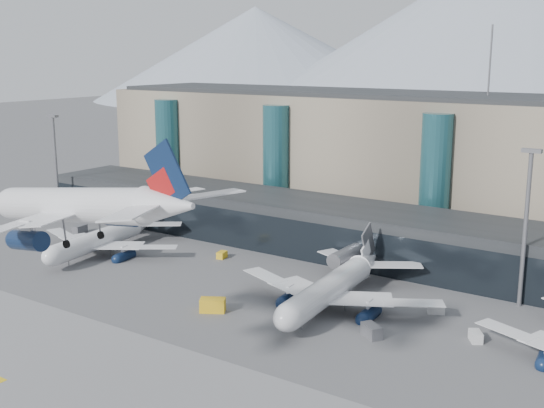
{
  "coord_description": "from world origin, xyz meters",
  "views": [
    {
      "loc": [
        55.46,
        -60.68,
        40.01
      ],
      "look_at": [
        -7.58,
        32.0,
        15.13
      ],
      "focal_mm": 45.0,
      "sensor_mm": 36.0,
      "label": 1
    }
  ],
  "objects_px": {
    "lightmast_left": "(56,161)",
    "veh_g": "(476,336)",
    "lightmast_mid": "(526,219)",
    "veh_d": "(436,309)",
    "veh_f": "(80,229)",
    "veh_h": "(213,305)",
    "veh_a": "(92,240)",
    "hero_jet": "(92,197)",
    "veh_c": "(372,331)",
    "veh_b": "(222,255)",
    "jet_parked_left": "(108,231)",
    "jet_parked_mid": "(338,276)"
  },
  "relations": [
    {
      "from": "hero_jet",
      "to": "veh_f",
      "type": "distance_m",
      "value": 83.85
    },
    {
      "from": "hero_jet",
      "to": "veh_h",
      "type": "xyz_separation_m",
      "value": [
        -7.65,
        29.55,
        -23.5
      ]
    },
    {
      "from": "lightmast_left",
      "to": "veh_g",
      "type": "distance_m",
      "value": 110.5
    },
    {
      "from": "veh_g",
      "to": "veh_h",
      "type": "height_order",
      "value": "veh_h"
    },
    {
      "from": "hero_jet",
      "to": "veh_a",
      "type": "height_order",
      "value": "hero_jet"
    },
    {
      "from": "veh_b",
      "to": "veh_f",
      "type": "relative_size",
      "value": 0.7
    },
    {
      "from": "veh_a",
      "to": "veh_c",
      "type": "bearing_deg",
      "value": -28.55
    },
    {
      "from": "lightmast_mid",
      "to": "veh_g",
      "type": "relative_size",
      "value": 9.94
    },
    {
      "from": "veh_b",
      "to": "veh_g",
      "type": "distance_m",
      "value": 55.93
    },
    {
      "from": "veh_b",
      "to": "veh_d",
      "type": "xyz_separation_m",
      "value": [
        46.23,
        -4.32,
        0.08
      ]
    },
    {
      "from": "lightmast_mid",
      "to": "veh_d",
      "type": "xyz_separation_m",
      "value": [
        -9.89,
        -10.84,
        -13.67
      ]
    },
    {
      "from": "veh_a",
      "to": "veh_h",
      "type": "distance_m",
      "value": 48.57
    },
    {
      "from": "hero_jet",
      "to": "veh_d",
      "type": "xyz_separation_m",
      "value": [
        21.87,
        48.71,
        -23.84
      ]
    },
    {
      "from": "veh_d",
      "to": "veh_f",
      "type": "xyz_separation_m",
      "value": [
        -84.88,
        1.29,
        0.18
      ]
    },
    {
      "from": "lightmast_mid",
      "to": "veh_f",
      "type": "height_order",
      "value": "lightmast_mid"
    },
    {
      "from": "veh_a",
      "to": "veh_h",
      "type": "relative_size",
      "value": 0.89
    },
    {
      "from": "veh_g",
      "to": "veh_h",
      "type": "xyz_separation_m",
      "value": [
        -38.05,
        -12.14,
        0.34
      ]
    },
    {
      "from": "lightmast_mid",
      "to": "jet_parked_left",
      "type": "distance_m",
      "value": 80.81
    },
    {
      "from": "lightmast_left",
      "to": "veh_f",
      "type": "height_order",
      "value": "lightmast_left"
    },
    {
      "from": "lightmast_mid",
      "to": "veh_a",
      "type": "xyz_separation_m",
      "value": [
        -85.32,
        -14.16,
        -13.43
      ]
    },
    {
      "from": "veh_h",
      "to": "veh_d",
      "type": "bearing_deg",
      "value": 2.86
    },
    {
      "from": "jet_parked_left",
      "to": "veh_d",
      "type": "height_order",
      "value": "jet_parked_left"
    },
    {
      "from": "lightmast_left",
      "to": "lightmast_mid",
      "type": "bearing_deg",
      "value": 1.56
    },
    {
      "from": "lightmast_mid",
      "to": "veh_d",
      "type": "distance_m",
      "value": 20.05
    },
    {
      "from": "veh_a",
      "to": "veh_f",
      "type": "relative_size",
      "value": 1.06
    },
    {
      "from": "jet_parked_left",
      "to": "veh_h",
      "type": "relative_size",
      "value": 8.77
    },
    {
      "from": "hero_jet",
      "to": "veh_c",
      "type": "xyz_separation_m",
      "value": [
        17.52,
        34.73,
        -23.65
      ]
    },
    {
      "from": "lightmast_mid",
      "to": "veh_f",
      "type": "xyz_separation_m",
      "value": [
        -94.78,
        -9.54,
        -13.49
      ]
    },
    {
      "from": "veh_d",
      "to": "veh_f",
      "type": "relative_size",
      "value": 0.79
    },
    {
      "from": "jet_parked_left",
      "to": "veh_a",
      "type": "bearing_deg",
      "value": 69.78
    },
    {
      "from": "veh_f",
      "to": "veh_h",
      "type": "height_order",
      "value": "veh_h"
    },
    {
      "from": "hero_jet",
      "to": "veh_f",
      "type": "xyz_separation_m",
      "value": [
        -63.01,
        50.01,
        -23.66
      ]
    },
    {
      "from": "lightmast_left",
      "to": "veh_a",
      "type": "xyz_separation_m",
      "value": [
        24.68,
        -11.16,
        -13.43
      ]
    },
    {
      "from": "veh_f",
      "to": "veh_a",
      "type": "bearing_deg",
      "value": -123.48
    },
    {
      "from": "veh_g",
      "to": "hero_jet",
      "type": "bearing_deg",
      "value": -69.07
    },
    {
      "from": "veh_d",
      "to": "veh_f",
      "type": "height_order",
      "value": "veh_f"
    },
    {
      "from": "veh_b",
      "to": "hero_jet",
      "type": "bearing_deg",
      "value": -166.65
    },
    {
      "from": "lightmast_mid",
      "to": "veh_b",
      "type": "height_order",
      "value": "lightmast_mid"
    },
    {
      "from": "veh_d",
      "to": "veh_c",
      "type": "bearing_deg",
      "value": -132.57
    },
    {
      "from": "veh_a",
      "to": "veh_c",
      "type": "xyz_separation_m",
      "value": [
        71.08,
        -10.66,
        -0.05
      ]
    },
    {
      "from": "veh_a",
      "to": "veh_h",
      "type": "height_order",
      "value": "veh_h"
    },
    {
      "from": "jet_parked_mid",
      "to": "veh_c",
      "type": "height_order",
      "value": "jet_parked_mid"
    },
    {
      "from": "veh_c",
      "to": "lightmast_left",
      "type": "bearing_deg",
      "value": -159.33
    },
    {
      "from": "hero_jet",
      "to": "jet_parked_left",
      "type": "xyz_separation_m",
      "value": [
        -46.88,
        43.95,
        -20.34
      ]
    },
    {
      "from": "jet_parked_left",
      "to": "veh_b",
      "type": "distance_m",
      "value": 24.54
    },
    {
      "from": "veh_b",
      "to": "veh_d",
      "type": "height_order",
      "value": "veh_d"
    },
    {
      "from": "lightmast_left",
      "to": "veh_c",
      "type": "height_order",
      "value": "lightmast_left"
    },
    {
      "from": "veh_c",
      "to": "veh_f",
      "type": "xyz_separation_m",
      "value": [
        -80.53,
        15.28,
        -0.01
      ]
    },
    {
      "from": "lightmast_mid",
      "to": "hero_jet",
      "type": "height_order",
      "value": "hero_jet"
    },
    {
      "from": "lightmast_mid",
      "to": "jet_parked_left",
      "type": "height_order",
      "value": "lightmast_mid"
    }
  ]
}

